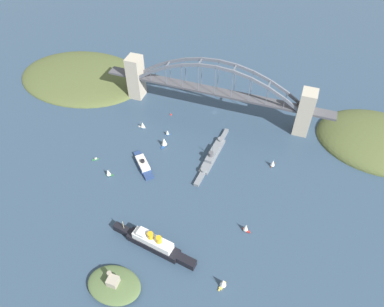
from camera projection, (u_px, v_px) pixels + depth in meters
ground_plane at (215, 112)px, 426.76m from camera, size 1400.00×1400.00×0.00m
harbor_arch_bridge at (216, 92)px, 406.27m from camera, size 260.76×18.58×66.48m
headland_west_shore at (379, 141)px, 392.41m from camera, size 128.82×102.80×29.18m
headland_east_shore at (85, 77)px, 477.11m from camera, size 167.29×123.29×18.75m
ocean_liner at (154, 243)px, 299.12m from camera, size 78.12×18.45×19.53m
naval_cruiser at (212, 155)px, 373.85m from camera, size 13.22×86.62×16.66m
harbor_ferry_steamer at (143, 164)px, 365.52m from camera, size 33.43×34.12×8.20m
fort_island_mid_harbor at (114, 285)px, 277.37m from camera, size 42.46×31.20×13.56m
seaplane_taxiing_near_bridge at (185, 87)px, 457.49m from camera, size 11.00×8.26×5.07m
small_boat_0 at (164, 142)px, 384.36m from camera, size 6.62×11.00×11.71m
small_boat_1 at (142, 125)px, 405.15m from camera, size 8.06×4.52×8.60m
small_boat_2 at (108, 172)px, 355.61m from camera, size 8.07×5.44×9.37m
small_boat_3 at (223, 283)px, 276.97m from camera, size 6.53×9.14×10.47m
small_boat_4 at (96, 159)px, 372.83m from camera, size 6.26×5.51×2.33m
small_boat_5 at (246, 227)px, 311.67m from camera, size 7.66×5.31×9.52m
small_boat_6 at (273, 163)px, 364.33m from camera, size 5.44×7.82×9.17m
small_boat_7 at (167, 132)px, 397.21m from camera, size 5.67×4.57×7.25m
channel_marker_buoy at (171, 114)px, 422.67m from camera, size 2.20×2.20×2.75m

